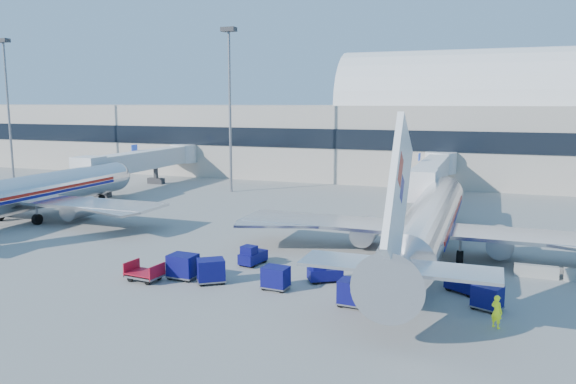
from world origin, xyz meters
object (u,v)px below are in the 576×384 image
at_px(jetbridge_mid, 147,160).
at_px(cart_open_red, 145,274).
at_px(airliner_main, 428,223).
at_px(cart_train_c, 183,266).
at_px(tug_right, 463,282).
at_px(ramp_worker, 497,312).
at_px(cart_train_a, 276,277).
at_px(jetbridge_near, 433,172).
at_px(mast_west, 230,86).
at_px(mast_far_west, 7,88).
at_px(cart_solo_near, 354,292).
at_px(tug_left, 252,256).
at_px(barrier_near, 536,271).
at_px(airliner_mid, 24,194).
at_px(cart_train_b, 211,270).
at_px(cart_solo_far, 487,297).
at_px(tug_lead, 324,272).

distance_m(jetbridge_mid, cart_open_red, 47.37).
relative_size(airliner_main, cart_train_c, 17.69).
bearing_deg(tug_right, ramp_worker, -37.16).
height_order(jetbridge_mid, cart_train_c, jetbridge_mid).
bearing_deg(cart_train_a, jetbridge_near, 84.61).
distance_m(mast_west, ramp_worker, 54.22).
xyz_separation_m(mast_far_west, cart_solo_near, (66.95, -38.24, -13.91)).
xyz_separation_m(mast_west, tug_right, (33.18, -33.20, -14.08)).
bearing_deg(cart_train_c, cart_solo_near, -2.40).
bearing_deg(mast_far_west, cart_train_c, -34.41).
bearing_deg(tug_left, jetbridge_mid, 54.72).
relative_size(mast_far_west, barrier_near, 7.53).
relative_size(barrier_near, ramp_worker, 1.58).
bearing_deg(cart_solo_near, cart_train_a, 171.81).
height_order(airliner_mid, cart_open_red, airliner_mid).
height_order(airliner_main, cart_train_b, airliner_main).
xyz_separation_m(mast_west, barrier_near, (38.00, -28.00, -14.34)).
bearing_deg(mast_west, jetbridge_near, 1.68).
relative_size(barrier_near, cart_open_red, 1.15).
xyz_separation_m(jetbridge_near, ramp_worker, (7.68, -39.59, -2.98)).
height_order(cart_train_b, cart_open_red, cart_train_b).
height_order(tug_right, cart_train_a, cart_train_a).
xyz_separation_m(mast_west, cart_solo_far, (34.76, -36.01, -13.98)).
bearing_deg(jetbridge_mid, cart_solo_far, -36.83).
height_order(airliner_main, cart_solo_far, airliner_main).
bearing_deg(jetbridge_near, tug_left, -107.22).
relative_size(airliner_main, cart_solo_far, 17.70).
bearing_deg(cart_open_red, tug_lead, 25.73).
distance_m(cart_train_c, cart_solo_far, 20.62).
bearing_deg(cart_train_a, cart_solo_far, 8.14).
bearing_deg(jetbridge_near, airliner_main, -84.78).
distance_m(cart_train_a, ramp_worker, 14.14).
relative_size(jetbridge_near, cart_train_c, 13.06).
bearing_deg(tug_left, ramp_worker, -99.59).
height_order(jetbridge_near, tug_lead, jetbridge_near).
height_order(jetbridge_mid, mast_far_west, mast_far_west).
bearing_deg(airliner_main, cart_solo_far, -65.66).
distance_m(jetbridge_near, ramp_worker, 40.43).
bearing_deg(tug_left, cart_train_c, 157.72).
relative_size(mast_far_west, cart_train_a, 12.07).
height_order(jetbridge_mid, cart_solo_near, jetbridge_mid).
relative_size(mast_far_west, tug_left, 8.58).
bearing_deg(tug_right, cart_solo_far, -28.43).
height_order(airliner_mid, cart_train_a, airliner_mid).
bearing_deg(cart_train_c, barrier_near, 23.57).
relative_size(mast_far_west, cart_open_red, 8.64).
bearing_deg(barrier_near, cart_train_a, -151.88).
height_order(cart_train_a, cart_solo_far, cart_train_a).
bearing_deg(jetbridge_mid, cart_solo_near, -43.36).
bearing_deg(barrier_near, airliner_mid, 177.13).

